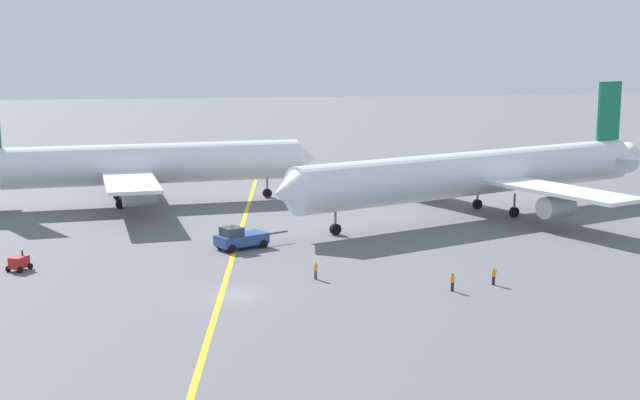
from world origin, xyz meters
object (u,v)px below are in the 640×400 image
(ground_crew_marshaller_foreground, at_px, (452,282))
(ground_crew_wing_walker_right, at_px, (494,276))
(ground_crew_ramp_agent_by_cones, at_px, (316,270))
(pushback_tug, at_px, (240,238))
(airliner_at_gate_left, at_px, (138,165))
(airliner_being_pushed, at_px, (478,173))
(gse_gpu_cart_small, at_px, (19,263))

(ground_crew_marshaller_foreground, height_order, ground_crew_wing_walker_right, ground_crew_marshaller_foreground)
(ground_crew_ramp_agent_by_cones, bearing_deg, ground_crew_wing_walker_right, -16.25)
(ground_crew_marshaller_foreground, xyz_separation_m, ground_crew_wing_walker_right, (4.33, 1.40, -0.00))
(ground_crew_marshaller_foreground, bearing_deg, pushback_tug, 131.44)
(ground_crew_marshaller_foreground, bearing_deg, ground_crew_ramp_agent_by_cones, 152.23)
(airliner_at_gate_left, distance_m, ground_crew_marshaller_foreground, 57.60)
(ground_crew_marshaller_foreground, xyz_separation_m, ground_crew_ramp_agent_by_cones, (-11.34, 5.97, 0.03))
(airliner_at_gate_left, relative_size, ground_crew_wing_walker_right, 30.46)
(airliner_at_gate_left, bearing_deg, ground_crew_marshaller_foreground, -59.50)
(ground_crew_ramp_agent_by_cones, bearing_deg, airliner_being_pushed, 47.55)
(ground_crew_wing_walker_right, bearing_deg, pushback_tug, 139.90)
(gse_gpu_cart_small, xyz_separation_m, ground_crew_ramp_agent_by_cones, (27.84, -7.75, 0.08))
(gse_gpu_cart_small, distance_m, ground_crew_marshaller_foreground, 41.51)
(airliner_at_gate_left, distance_m, pushback_tug, 32.31)
(ground_crew_ramp_agent_by_cones, xyz_separation_m, ground_crew_wing_walker_right, (15.67, -4.57, -0.03))
(ground_crew_ramp_agent_by_cones, height_order, ground_crew_wing_walker_right, ground_crew_ramp_agent_by_cones)
(pushback_tug, bearing_deg, gse_gpu_cart_small, -164.69)
(pushback_tug, height_order, ground_crew_marshaller_foreground, pushback_tug)
(airliner_at_gate_left, xyz_separation_m, ground_crew_ramp_agent_by_cones, (17.81, -43.51, -4.53))
(airliner_being_pushed, relative_size, gse_gpu_cart_small, 21.37)
(gse_gpu_cart_small, relative_size, ground_crew_marshaller_foreground, 1.60)
(airliner_being_pushed, distance_m, ground_crew_wing_walker_right, 33.96)
(airliner_at_gate_left, xyz_separation_m, pushback_tug, (11.76, -29.79, -4.24))
(gse_gpu_cart_small, relative_size, ground_crew_wing_walker_right, 1.60)
(gse_gpu_cart_small, bearing_deg, ground_crew_ramp_agent_by_cones, -15.56)
(airliner_being_pushed, xyz_separation_m, ground_crew_wing_walker_right, (-9.64, -32.24, -4.60))
(ground_crew_ramp_agent_by_cones, bearing_deg, pushback_tug, 113.79)
(airliner_at_gate_left, bearing_deg, ground_crew_ramp_agent_by_cones, -67.74)
(airliner_at_gate_left, height_order, pushback_tug, airliner_at_gate_left)
(pushback_tug, distance_m, ground_crew_marshaller_foreground, 26.26)
(ground_crew_ramp_agent_by_cones, relative_size, ground_crew_wing_walker_right, 1.03)
(airliner_being_pushed, bearing_deg, pushback_tug, -156.01)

